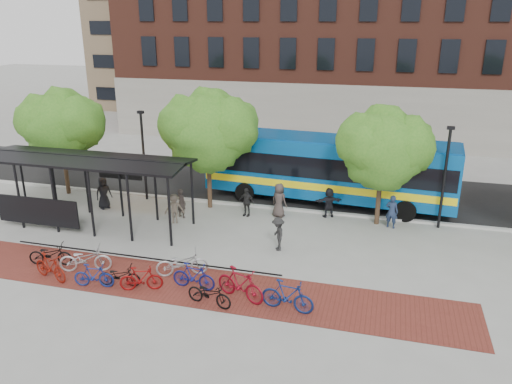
% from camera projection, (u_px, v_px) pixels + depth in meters
% --- Properties ---
extents(ground, '(160.00, 160.00, 0.00)m').
position_uv_depth(ground, '(245.00, 237.00, 23.88)').
color(ground, '#9E9E99').
rests_on(ground, ground).
extents(asphalt_street, '(160.00, 8.00, 0.01)m').
position_uv_depth(asphalt_street, '(281.00, 186.00, 31.17)').
color(asphalt_street, black).
rests_on(asphalt_street, ground).
extents(curb, '(160.00, 0.25, 0.12)m').
position_uv_depth(curb, '(266.00, 207.00, 27.51)').
color(curb, '#B7B7B2').
rests_on(curb, ground).
extents(brick_strip, '(24.00, 3.00, 0.01)m').
position_uv_depth(brick_strip, '(162.00, 281.00, 19.82)').
color(brick_strip, maroon).
rests_on(brick_strip, ground).
extents(bike_rack_rail, '(12.00, 0.05, 0.95)m').
position_uv_depth(bike_rack_rail, '(143.00, 267.00, 20.96)').
color(bike_rack_rail, black).
rests_on(bike_rack_rail, ground).
extents(building_brick, '(55.00, 14.00, 20.00)m').
position_uv_depth(building_brick, '(446.00, 17.00, 41.84)').
color(building_brick, brown).
rests_on(building_brick, ground).
extents(bus_shelter, '(10.60, 3.07, 3.60)m').
position_uv_depth(bus_shelter, '(83.00, 167.00, 24.48)').
color(bus_shelter, black).
rests_on(bus_shelter, ground).
extents(tree_a, '(4.90, 4.00, 6.18)m').
position_uv_depth(tree_a, '(62.00, 123.00, 28.49)').
color(tree_a, '#382619').
rests_on(tree_a, ground).
extents(tree_b, '(5.15, 4.20, 6.47)m').
position_uv_depth(tree_b, '(210.00, 128.00, 26.19)').
color(tree_b, '#382619').
rests_on(tree_b, ground).
extents(tree_c, '(4.66, 3.80, 5.92)m').
position_uv_depth(tree_c, '(385.00, 146.00, 24.10)').
color(tree_c, '#382619').
rests_on(tree_c, ground).
extents(lamp_post_left, '(0.35, 0.20, 5.12)m').
position_uv_depth(lamp_post_left, '(144.00, 153.00, 28.00)').
color(lamp_post_left, black).
rests_on(lamp_post_left, ground).
extents(lamp_post_right, '(0.35, 0.20, 5.12)m').
position_uv_depth(lamp_post_right, '(445.00, 175.00, 24.04)').
color(lamp_post_right, black).
rests_on(lamp_post_right, ground).
extents(bus, '(13.95, 4.08, 3.71)m').
position_uv_depth(bus, '(328.00, 166.00, 27.75)').
color(bus, '#08549D').
rests_on(bus, ground).
extents(bike_0, '(1.93, 1.04, 0.96)m').
position_uv_depth(bike_0, '(50.00, 254.00, 21.00)').
color(bike_0, black).
rests_on(bike_0, ground).
extents(bike_1, '(1.89, 1.04, 1.10)m').
position_uv_depth(bike_1, '(50.00, 267.00, 19.79)').
color(bike_1, maroon).
rests_on(bike_1, ground).
extents(bike_2, '(2.24, 1.39, 1.11)m').
position_uv_depth(bike_2, '(85.00, 259.00, 20.45)').
color(bike_2, '#B3B2B5').
rests_on(bike_2, ground).
extents(bike_3, '(1.67, 0.70, 0.97)m').
position_uv_depth(bike_3, '(94.00, 276.00, 19.25)').
color(bike_3, navy).
rests_on(bike_3, ground).
extents(bike_4, '(1.74, 0.87, 0.88)m').
position_uv_depth(bike_4, '(119.00, 276.00, 19.35)').
color(bike_4, black).
rests_on(bike_4, ground).
extents(bike_5, '(1.71, 1.00, 0.99)m').
position_uv_depth(bike_5, '(141.00, 279.00, 19.01)').
color(bike_5, maroon).
rests_on(bike_5, ground).
extents(bike_6, '(2.21, 1.53, 1.10)m').
position_uv_depth(bike_6, '(182.00, 263.00, 20.11)').
color(bike_6, '#A7A7AA').
rests_on(bike_6, ground).
extents(bike_7, '(1.79, 0.60, 1.06)m').
position_uv_depth(bike_7, '(194.00, 276.00, 19.12)').
color(bike_7, navy).
rests_on(bike_7, ground).
extents(bike_8, '(1.89, 0.98, 0.95)m').
position_uv_depth(bike_8, '(209.00, 294.00, 18.01)').
color(bike_8, black).
rests_on(bike_8, ground).
extents(bike_9, '(2.17, 1.29, 1.26)m').
position_uv_depth(bike_9, '(240.00, 284.00, 18.35)').
color(bike_9, maroon).
rests_on(bike_9, ground).
extents(bike_11, '(2.02, 0.81, 1.18)m').
position_uv_depth(bike_11, '(287.00, 296.00, 17.64)').
color(bike_11, navy).
rests_on(bike_11, ground).
extents(pedestrian_0, '(0.97, 1.04, 1.78)m').
position_uv_depth(pedestrian_0, '(104.00, 193.00, 27.22)').
color(pedestrian_0, black).
rests_on(pedestrian_0, ground).
extents(pedestrian_1, '(0.66, 0.54, 1.56)m').
position_uv_depth(pedestrian_1, '(181.00, 203.00, 26.00)').
color(pedestrian_1, '#372E2C').
rests_on(pedestrian_1, ground).
extents(pedestrian_3, '(1.15, 0.92, 1.56)m').
position_uv_depth(pedestrian_3, '(174.00, 209.00, 25.24)').
color(pedestrian_3, brown).
rests_on(pedestrian_3, ground).
extents(pedestrian_4, '(0.96, 0.57, 1.53)m').
position_uv_depth(pedestrian_4, '(246.00, 202.00, 26.20)').
color(pedestrian_4, '#242424').
rests_on(pedestrian_4, ground).
extents(pedestrian_5, '(1.54, 1.04, 1.60)m').
position_uv_depth(pedestrian_5, '(329.00, 203.00, 26.03)').
color(pedestrian_5, black).
rests_on(pedestrian_5, ground).
extents(pedestrian_6, '(1.05, 0.89, 1.82)m').
position_uv_depth(pedestrian_6, '(279.00, 200.00, 26.03)').
color(pedestrian_6, '#403633').
rests_on(pedestrian_6, ground).
extents(pedestrian_7, '(0.70, 0.55, 1.70)m').
position_uv_depth(pedestrian_7, '(392.00, 212.00, 24.66)').
color(pedestrian_7, '#21304F').
rests_on(pedestrian_7, ground).
extents(pedestrian_9, '(0.94, 1.15, 1.55)m').
position_uv_depth(pedestrian_9, '(278.00, 234.00, 22.27)').
color(pedestrian_9, black).
rests_on(pedestrian_9, ground).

